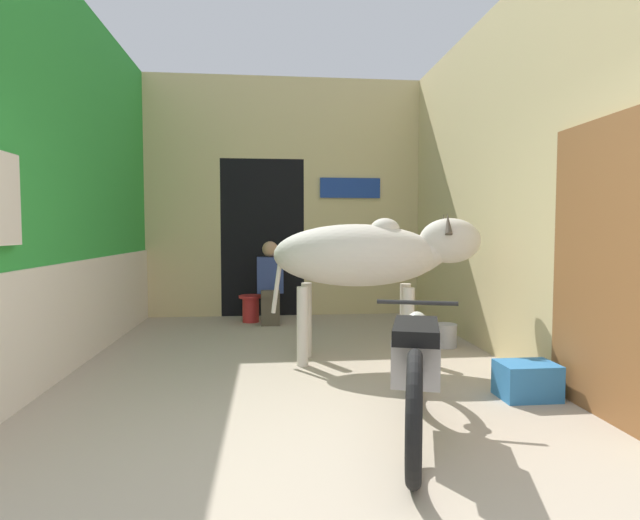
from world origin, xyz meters
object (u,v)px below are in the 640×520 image
at_px(crate, 527,380).
at_px(bucket, 445,335).
at_px(shopkeeper_seated, 270,280).
at_px(cow, 369,256).
at_px(motorcycle_near, 416,365).
at_px(plastic_stool, 251,308).

distance_m(crate, bucket, 1.74).
distance_m(shopkeeper_seated, crate, 3.92).
distance_m(cow, motorcycle_near, 1.89).
height_order(motorcycle_near, bucket, motorcycle_near).
height_order(shopkeeper_seated, crate, shopkeeper_seated).
relative_size(cow, bucket, 8.04).
relative_size(cow, crate, 4.75).
xyz_separation_m(shopkeeper_seated, bucket, (1.96, -1.60, -0.49)).
relative_size(cow, shopkeeper_seated, 1.79).
height_order(plastic_stool, bucket, plastic_stool).
bearing_deg(bucket, plastic_stool, 141.69).
xyz_separation_m(cow, bucket, (0.99, 0.56, -0.93)).
bearing_deg(crate, shopkeeper_seated, 120.82).
bearing_deg(cow, crate, -49.00).
relative_size(motorcycle_near, shopkeeper_seated, 1.61).
height_order(cow, crate, cow).
distance_m(cow, bucket, 1.47).
bearing_deg(cow, plastic_stool, 118.20).
bearing_deg(plastic_stool, cow, -61.80).
bearing_deg(motorcycle_near, crate, 29.41).
xyz_separation_m(plastic_stool, crate, (2.28, -3.52, -0.07)).
height_order(motorcycle_near, crate, motorcycle_near).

